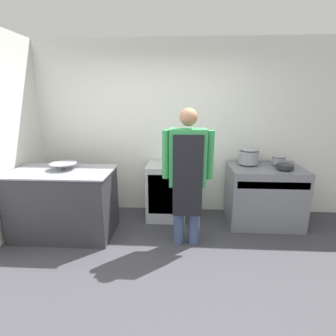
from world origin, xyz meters
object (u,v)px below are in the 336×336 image
fridge_unit (166,191)px  stock_pot (249,156)px  stove (264,195)px  sauce_pot (279,160)px  mixing_bowl (64,166)px  saute_pan (285,166)px  person_cook (188,171)px

fridge_unit → stock_pot: stock_pot is taller
stove → sauce_pot: 0.57m
fridge_unit → sauce_pot: sauce_pot is taller
mixing_bowl → sauce_pot: bearing=10.7°
stock_pot → sauce_pot: bearing=0.0°
stove → fridge_unit: 1.47m
saute_pan → mixing_bowl: bearing=-174.1°
fridge_unit → stove: bearing=-4.2°
person_cook → sauce_pot: size_ratio=9.24×
person_cook → saute_pan: person_cook is taller
fridge_unit → mixing_bowl: 1.54m
sauce_pot → fridge_unit: bearing=-179.3°
mixing_bowl → saute_pan: mixing_bowl is taller
stock_pot → stove: bearing=-29.0°
stove → stock_pot: 0.63m
stove → fridge_unit: stove is taller
fridge_unit → saute_pan: size_ratio=3.72×
mixing_bowl → stock_pot: size_ratio=1.27×
saute_pan → sauce_pot: size_ratio=1.23×
person_cook → saute_pan: 1.46m
person_cook → sauce_pot: 1.58m
stove → sauce_pot: (0.21, 0.13, 0.52)m
stove → stock_pot: bearing=151.0°
stock_pot → sauce_pot: 0.44m
stove → mixing_bowl: size_ratio=2.89×
fridge_unit → person_cook: person_cook is taller
mixing_bowl → saute_pan: size_ratio=1.56×
stock_pot → fridge_unit: bearing=-179.0°
fridge_unit → stock_pot: bearing=1.0°
stock_pot → saute_pan: stock_pot is taller
stock_pot → saute_pan: 0.52m
mixing_bowl → person_cook: bearing=-7.8°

